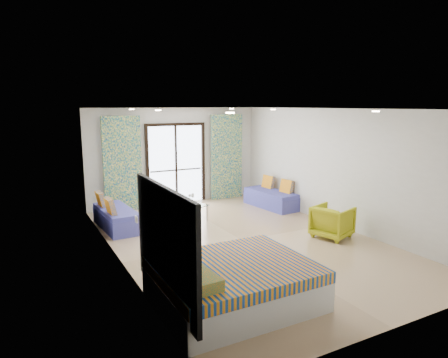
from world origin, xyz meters
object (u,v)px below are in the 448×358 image
bed (232,283)px  daybed_right (271,198)px  armchair (332,220)px  coffee_table (191,207)px  daybed_left (116,217)px

bed → daybed_right: daybed_right is taller
bed → armchair: bearing=25.1°
daybed_right → coffee_table: size_ratio=2.11×
armchair → daybed_right: bearing=-25.3°
coffee_table → armchair: 3.29m
daybed_right → armchair: 2.74m
daybed_left → coffee_table: daybed_left is taller
bed → coffee_table: bearing=74.6°
daybed_right → armchair: (-0.31, -2.72, 0.12)m
daybed_right → armchair: daybed_right is taller
bed → armchair: armchair is taller
bed → daybed_right: (3.59, 4.25, -0.06)m
armchair → bed: bearing=96.3°
bed → daybed_left: size_ratio=1.27×
daybed_left → armchair: 4.81m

